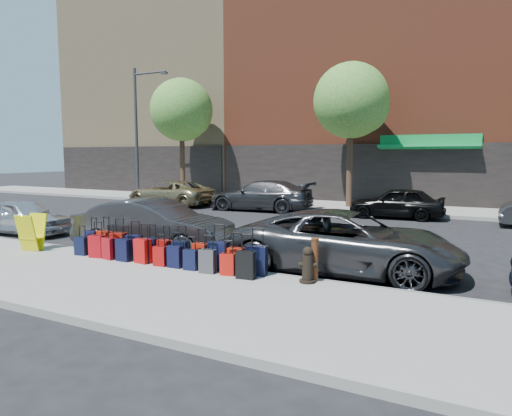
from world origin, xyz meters
The scene contains 41 objects.
ground centered at (0.00, 0.00, 0.00)m, with size 120.00×120.00×0.00m, color black.
sidewalk_near centered at (0.00, -6.50, 0.07)m, with size 60.00×4.00×0.15m, color gray.
sidewalk_far centered at (0.00, 10.00, 0.07)m, with size 60.00×4.00×0.15m, color gray.
curb_near centered at (0.00, -4.48, 0.07)m, with size 60.00×0.08×0.15m, color gray.
curb_far centered at (0.00, 7.98, 0.07)m, with size 60.00×0.08×0.15m, color gray.
building_left centered at (-16.00, 17.98, 7.98)m, with size 15.00×12.12×16.00m.
building_center centered at (0.00, 17.99, 9.98)m, with size 17.00×12.85×20.00m.
tree_left centered at (-9.86, 9.50, 5.41)m, with size 3.80×3.80×7.27m.
tree_center centered at (0.64, 9.50, 5.41)m, with size 3.80×3.80×7.27m.
streetlight centered at (-12.80, 8.80, 4.66)m, with size 2.59×0.18×8.00m.
suitcase_front_0 centered at (-2.47, -4.80, 0.45)m, with size 0.42×0.26×0.97m.
suitcase_front_1 centered at (-2.05, -4.78, 0.47)m, with size 0.45×0.30×1.01m.
suitcase_front_2 centered at (-1.56, -4.77, 0.46)m, with size 0.45×0.30×1.00m.
suitcase_front_3 centered at (-1.02, -4.78, 0.45)m, with size 0.43×0.29×0.97m.
suitcase_front_4 centered at (-0.47, -4.79, 0.44)m, with size 0.40×0.25×0.92m.
suitcase_front_5 centered at (-0.06, -4.78, 0.43)m, with size 0.41×0.28×0.91m.
suitcase_front_6 centered at (0.46, -4.83, 0.45)m, with size 0.41×0.24×0.95m.
suitcase_front_7 centered at (0.99, -4.76, 0.44)m, with size 0.38×0.21×0.91m.
suitcase_front_8 centered at (1.53, -4.83, 0.48)m, with size 0.48×0.31×1.06m.
suitcase_front_9 centered at (1.98, -4.81, 0.43)m, with size 0.38×0.22×0.90m.
suitcase_front_10 centered at (2.50, -4.80, 0.48)m, with size 0.47×0.32×1.04m.
suitcase_back_0 centered at (-2.55, -5.12, 0.40)m, with size 0.35×0.24×0.78m.
suitcase_back_1 centered at (-1.96, -5.13, 0.44)m, with size 0.42×0.28×0.93m.
suitcase_back_2 centered at (-1.54, -5.13, 0.43)m, with size 0.40×0.28×0.88m.
suitcase_back_3 centered at (-1.06, -5.12, 0.43)m, with size 0.38×0.22×0.89m.
suitcase_back_4 centered at (-0.50, -5.07, 0.45)m, with size 0.43×0.28×0.96m.
suitcase_back_5 centered at (0.07, -5.11, 0.39)m, with size 0.33×0.21×0.76m.
suitcase_back_6 centered at (0.49, -5.07, 0.41)m, with size 0.35×0.21×0.84m.
suitcase_back_7 centered at (0.95, -5.09, 0.39)m, with size 0.34×0.22×0.77m.
suitcase_back_8 centered at (1.44, -5.14, 0.42)m, with size 0.38×0.25×0.86m.
suitcase_back_9 centered at (1.94, -5.10, 0.39)m, with size 0.35×0.24×0.77m.
suitcase_back_10 centered at (2.42, -5.16, 0.45)m, with size 0.42×0.27×0.95m.
fire_hydrant centered at (3.70, -4.84, 0.50)m, with size 0.38×0.34×0.75m.
bollard centered at (3.79, -4.68, 0.62)m, with size 0.17×0.17×0.92m.
display_rack centered at (-4.23, -5.32, 0.65)m, with size 0.66×0.71×1.00m.
car_near_0 centered at (-7.60, -3.18, 0.62)m, with size 1.47×3.65×1.24m, color silver.
car_near_1 centered at (-1.53, -3.40, 0.76)m, with size 1.61×4.62×1.52m, color #343336.
car_near_2 centered at (4.02, -3.12, 0.74)m, with size 2.46×5.33×1.48m, color #363638.
car_far_0 centered at (-8.74, 6.64, 0.69)m, with size 2.29×4.97×1.38m, color #9C8C60.
car_far_1 centered at (-3.27, 6.88, 0.76)m, with size 2.14×5.26×1.53m, color #373739.
car_far_2 centered at (3.33, 7.07, 0.69)m, with size 1.64×4.07×1.39m, color black.
Camera 1 is at (6.97, -13.52, 2.77)m, focal length 32.00 mm.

